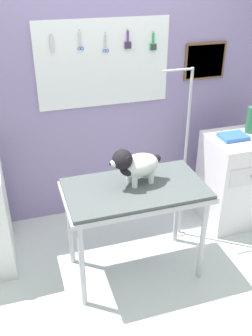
% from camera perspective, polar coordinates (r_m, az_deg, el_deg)
% --- Properties ---
extents(ground, '(4.40, 4.00, 0.04)m').
position_cam_1_polar(ground, '(3.14, 3.04, -18.33)').
color(ground, silver).
extents(rear_wall_panel, '(4.00, 0.11, 2.30)m').
position_cam_1_polar(rear_wall_panel, '(3.54, -3.62, 10.37)').
color(rear_wall_panel, '#8D7DAB').
rests_on(rear_wall_panel, ground).
extents(grooming_table, '(1.06, 0.60, 0.80)m').
position_cam_1_polar(grooming_table, '(2.86, 1.38, -4.24)').
color(grooming_table, '#B7B7BC').
rests_on(grooming_table, ground).
extents(grooming_arm, '(0.30, 0.11, 1.56)m').
position_cam_1_polar(grooming_arm, '(3.29, 8.57, 0.37)').
color(grooming_arm, '#B7B7BC').
rests_on(grooming_arm, ground).
extents(dog, '(0.41, 0.23, 0.30)m').
position_cam_1_polar(dog, '(2.78, 1.34, 0.52)').
color(dog, white).
rests_on(dog, grooming_table).
extents(cabinet_right, '(0.68, 0.54, 0.87)m').
position_cam_1_polar(cabinet_right, '(3.79, 16.68, -1.56)').
color(cabinet_right, white).
rests_on(cabinet_right, ground).
extents(soda_bottle, '(0.08, 0.08, 0.28)m').
position_cam_1_polar(soda_bottle, '(3.65, 18.16, 6.99)').
color(soda_bottle, '#2D6D42').
rests_on(soda_bottle, cabinet_right).
extents(supply_tray, '(0.24, 0.18, 0.04)m').
position_cam_1_polar(supply_tray, '(3.52, 15.70, 4.54)').
color(supply_tray, '#3669BA').
rests_on(supply_tray, cabinet_right).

